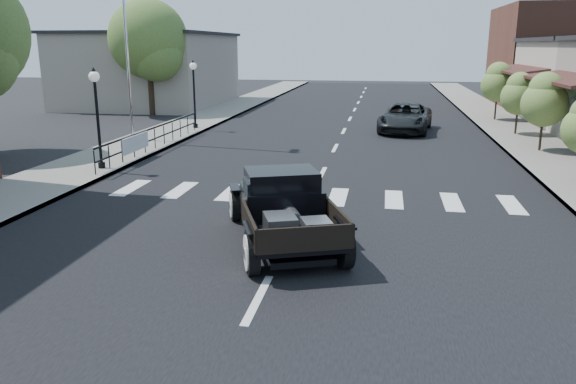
# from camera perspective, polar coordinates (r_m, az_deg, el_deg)

# --- Properties ---
(ground) EXTENTS (120.00, 120.00, 0.00)m
(ground) POSITION_cam_1_polar(r_m,az_deg,el_deg) (12.65, -0.07, -5.13)
(ground) COLOR black
(ground) RESTS_ON ground
(road) EXTENTS (14.00, 80.00, 0.02)m
(road) POSITION_cam_1_polar(r_m,az_deg,el_deg) (27.14, 5.37, 5.55)
(road) COLOR black
(road) RESTS_ON ground
(road_markings) EXTENTS (12.00, 60.00, 0.06)m
(road_markings) POSITION_cam_1_polar(r_m,az_deg,el_deg) (22.24, 4.34, 3.52)
(road_markings) COLOR silver
(road_markings) RESTS_ON ground
(sidewalk_left) EXTENTS (3.00, 80.00, 0.15)m
(sidewalk_left) POSITION_cam_1_polar(r_m,az_deg,el_deg) (29.04, -11.69, 6.04)
(sidewalk_left) COLOR gray
(sidewalk_left) RESTS_ON ground
(sidewalk_right) EXTENTS (3.00, 80.00, 0.15)m
(sidewalk_right) POSITION_cam_1_polar(r_m,az_deg,el_deg) (27.82, 23.16, 4.79)
(sidewalk_right) COLOR gray
(sidewalk_right) RESTS_ON ground
(low_building_left) EXTENTS (10.00, 12.00, 5.00)m
(low_building_left) POSITION_cam_1_polar(r_m,az_deg,el_deg) (43.26, -13.74, 11.91)
(low_building_left) COLOR gray
(low_building_left) RESTS_ON ground
(railing) EXTENTS (0.08, 10.00, 1.00)m
(railing) POSITION_cam_1_polar(r_m,az_deg,el_deg) (23.93, -13.39, 5.54)
(railing) COLOR black
(railing) RESTS_ON sidewalk_left
(banner) EXTENTS (0.04, 2.20, 0.60)m
(banner) POSITION_cam_1_polar(r_m,az_deg,el_deg) (22.12, -15.17, 4.18)
(banner) COLOR silver
(banner) RESTS_ON sidewalk_left
(lamp_post_b) EXTENTS (0.36, 0.36, 3.43)m
(lamp_post_b) POSITION_cam_1_polar(r_m,az_deg,el_deg) (20.32, -18.77, 7.06)
(lamp_post_b) COLOR black
(lamp_post_b) RESTS_ON sidewalk_left
(lamp_post_c) EXTENTS (0.36, 0.36, 3.43)m
(lamp_post_c) POSITION_cam_1_polar(r_m,az_deg,el_deg) (29.45, -9.50, 9.76)
(lamp_post_c) COLOR black
(lamp_post_c) RESTS_ON sidewalk_left
(big_tree_far) EXTENTS (4.82, 4.82, 7.08)m
(big_tree_far) POSITION_cam_1_polar(r_m,az_deg,el_deg) (36.73, -13.92, 13.10)
(big_tree_far) COLOR #4C672C
(big_tree_far) RESTS_ON ground
(small_tree_c) EXTENTS (1.81, 1.81, 3.02)m
(small_tree_c) POSITION_cam_1_polar(r_m,az_deg,el_deg) (24.86, 24.51, 7.31)
(small_tree_c) COLOR #5B7335
(small_tree_c) RESTS_ON sidewalk_right
(small_tree_d) EXTENTS (1.69, 1.69, 2.82)m
(small_tree_d) POSITION_cam_1_polar(r_m,az_deg,el_deg) (29.23, 22.34, 8.24)
(small_tree_d) COLOR #5B7335
(small_tree_d) RESTS_ON sidewalk_right
(small_tree_e) EXTENTS (1.87, 1.87, 3.12)m
(small_tree_e) POSITION_cam_1_polar(r_m,az_deg,el_deg) (34.55, 20.47, 9.50)
(small_tree_e) COLOR #5B7335
(small_tree_e) RESTS_ON sidewalk_right
(hotrod_pickup) EXTENTS (3.79, 5.27, 1.66)m
(hotrod_pickup) POSITION_cam_1_polar(r_m,az_deg,el_deg) (12.37, -0.49, -1.55)
(hotrod_pickup) COLOR black
(hotrod_pickup) RESTS_ON ground
(second_car) EXTENTS (3.03, 5.38, 1.42)m
(second_car) POSITION_cam_1_polar(r_m,az_deg,el_deg) (29.37, 11.84, 7.38)
(second_car) COLOR black
(second_car) RESTS_ON ground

